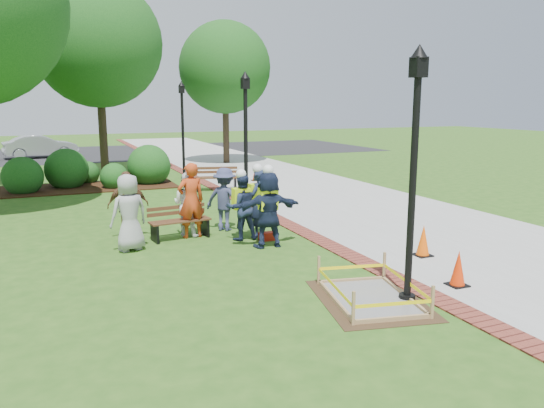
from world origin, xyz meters
name	(u,v)px	position (x,y,z in m)	size (l,w,h in m)	color
ground	(272,261)	(0.00, 0.00, 0.00)	(100.00, 100.00, 0.00)	#285116
sidewalk	(289,183)	(5.00, 10.00, 0.01)	(6.00, 60.00, 0.02)	#9E9E99
brick_edging	(215,188)	(1.75, 10.00, 0.01)	(0.50, 60.00, 0.03)	maroon
mulch_bed	(85,187)	(-3.00, 12.00, 0.02)	(7.00, 3.00, 0.05)	#381E0F
parking_lot	(116,153)	(0.00, 27.00, 0.00)	(36.00, 12.00, 0.01)	black
wet_concrete_pad	(370,287)	(0.66, -2.76, 0.23)	(2.14, 2.60, 0.55)	#47331E
bench_near	(180,229)	(-1.37, 2.65, 0.26)	(1.56, 0.69, 0.82)	brown
bench_far	(216,183)	(1.64, 9.39, 0.29)	(1.74, 0.95, 0.90)	brown
cone_front	(458,269)	(2.53, -2.80, 0.33)	(0.35, 0.35, 0.69)	black
cone_back	(423,241)	(3.19, -0.98, 0.35)	(0.36, 0.36, 0.72)	black
cone_far	(255,174)	(3.92, 11.11, 0.32)	(0.34, 0.34, 0.67)	black
toolbox	(268,236)	(0.57, 1.66, 0.10)	(0.41, 0.22, 0.20)	maroon
lamp_near	(414,157)	(1.25, -3.00, 2.48)	(0.28, 0.28, 4.26)	black
lamp_mid	(246,132)	(1.25, 5.00, 2.48)	(0.28, 0.28, 4.26)	black
lamp_far	(183,123)	(1.25, 13.00, 2.48)	(0.28, 0.28, 4.26)	black
tree_back	(98,43)	(-1.82, 16.03, 5.98)	(5.81, 5.81, 8.90)	#3D2D1E
tree_right	(225,68)	(4.94, 18.25, 5.20)	(4.98, 4.98, 7.70)	#3D2D1E
shrub_a	(24,193)	(-5.21, 11.57, 0.00)	(1.49, 1.49, 1.49)	#134215
shrub_b	(68,187)	(-3.63, 12.40, 0.00)	(1.69, 1.69, 1.69)	#134215
shrub_c	(115,188)	(-1.93, 11.43, 0.00)	(1.09, 1.09, 1.09)	#134215
shrub_d	(150,184)	(-0.43, 12.13, 0.00)	(1.76, 1.76, 1.76)	#134215
shrub_e	(88,183)	(-2.81, 13.33, 0.00)	(1.00, 1.00, 1.00)	#134215
casual_person_a	(129,213)	(-2.67, 2.06, 0.88)	(0.65, 0.52, 1.77)	#9B9B9B
casual_person_b	(191,201)	(-1.07, 2.67, 0.94)	(0.64, 0.45, 1.89)	#C13C16
casual_person_c	(187,204)	(-1.10, 2.92, 0.81)	(0.60, 0.60, 1.61)	white
casual_person_d	(128,205)	(-2.54, 3.17, 0.84)	(0.58, 0.41, 1.69)	brown
casual_person_e	(225,199)	(-0.06, 3.06, 0.83)	(0.62, 0.61, 1.67)	#363A5E
hivis_worker_a	(268,207)	(0.36, 1.10, 0.96)	(0.59, 0.39, 1.95)	#1C1C49
hivis_worker_b	(258,201)	(0.49, 2.10, 0.92)	(0.64, 0.64, 1.86)	#1B2246
hivis_worker_c	(241,205)	(0.01, 1.97, 0.88)	(0.53, 0.35, 1.76)	#1B2D46
parked_car_b	(42,158)	(-4.65, 25.32, 0.00)	(4.66, 2.03, 1.52)	#AEAFB4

